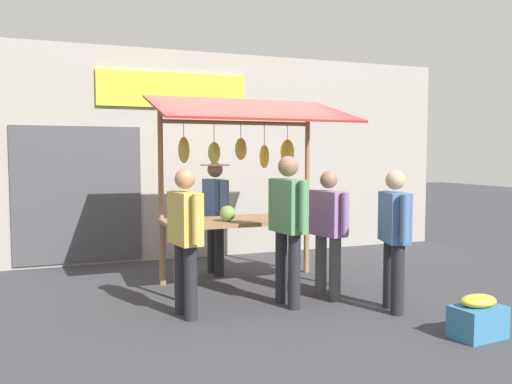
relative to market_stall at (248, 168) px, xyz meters
name	(u,v)px	position (x,y,z in m)	size (l,w,h in m)	color
ground_plane	(248,285)	(0.01, 0.03, -1.55)	(40.00, 40.00, 0.00)	#38383D
street_backdrop	(200,156)	(0.05, -2.17, 0.15)	(9.00, 0.30, 3.40)	#9E998E
market_stall	(248,168)	(0.00, 0.00, 0.00)	(2.50, 1.46, 2.50)	olive
vendor_with_sunhat	(215,209)	(0.23, -0.72, -0.60)	(0.42, 0.69, 1.61)	#232328
shopper_with_ponytail	(185,233)	(1.09, 1.08, -0.65)	(0.29, 0.67, 1.57)	#232328
shopper_in_grey_tee	(328,226)	(-0.67, 0.96, -0.68)	(0.32, 0.65, 1.52)	#4C4C51
shopper_in_striped_shirt	(288,219)	(-0.08, 1.10, -0.55)	(0.28, 0.72, 1.70)	#232328
shopper_with_shopping_bag	(394,231)	(-1.08, 1.70, -0.66)	(0.34, 0.65, 1.55)	#232328
produce_crate_near	(478,318)	(-1.32, 2.70, -1.36)	(0.52, 0.38, 0.41)	teal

